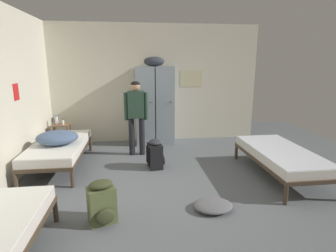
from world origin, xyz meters
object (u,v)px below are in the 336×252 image
at_px(person_traveler, 136,111).
at_px(lotion_bottle, 63,122).
at_px(backpack_black, 156,154).
at_px(locker_bank, 155,104).
at_px(water_bottle, 57,120).
at_px(bed_right, 281,155).
at_px(backpack_olive, 102,203).
at_px(shelf_unit, 61,134).
at_px(bed_left_rear, 59,148).
at_px(clothes_pile_grey, 213,206).
at_px(bedding_heap, 57,138).

xyz_separation_m(person_traveler, lotion_bottle, (-1.64, 0.58, -0.31)).
xyz_separation_m(lotion_bottle, backpack_black, (1.97, -1.37, -0.37)).
bearing_deg(backpack_black, locker_bank, 85.92).
xyz_separation_m(water_bottle, lotion_bottle, (0.15, -0.06, -0.04)).
bearing_deg(water_bottle, bed_right, -26.29).
xyz_separation_m(locker_bank, lotion_bottle, (-2.08, -0.22, -0.34)).
bearing_deg(water_bottle, backpack_olive, -66.89).
distance_m(lotion_bottle, backpack_olive, 3.30).
xyz_separation_m(shelf_unit, backpack_olive, (1.25, -3.10, -0.09)).
height_order(shelf_unit, bed_left_rear, shelf_unit).
bearing_deg(bed_right, locker_bank, 131.52).
height_order(shelf_unit, backpack_black, shelf_unit).
xyz_separation_m(water_bottle, backpack_black, (2.12, -1.43, -0.41)).
height_order(locker_bank, bed_left_rear, locker_bank).
bearing_deg(lotion_bottle, person_traveler, -19.51).
relative_size(lotion_bottle, backpack_black, 0.26).
bearing_deg(locker_bank, bed_left_rear, -145.06).
height_order(bed_left_rear, water_bottle, water_bottle).
bearing_deg(locker_bank, clothes_pile_grey, -80.43).
relative_size(water_bottle, backpack_black, 0.39).
bearing_deg(lotion_bottle, bedding_heap, -80.65).
height_order(bed_left_rear, backpack_olive, backpack_olive).
bearing_deg(person_traveler, locker_bank, 60.76).
bearing_deg(bed_left_rear, water_bottle, 105.75).
xyz_separation_m(bed_left_rear, clothes_pile_grey, (2.44, -1.84, -0.32)).
xyz_separation_m(locker_bank, bed_left_rear, (-1.90, -1.33, -0.59)).
xyz_separation_m(bed_left_rear, bed_right, (3.89, -0.92, 0.00)).
height_order(person_traveler, backpack_black, person_traveler).
xyz_separation_m(locker_bank, clothes_pile_grey, (0.53, -3.17, -0.91)).
distance_m(locker_bank, bed_right, 3.06).
bearing_deg(lotion_bottle, backpack_olive, -68.89).
relative_size(bed_right, lotion_bottle, 13.54).
bearing_deg(bedding_heap, clothes_pile_grey, -35.42).
xyz_separation_m(bed_right, lotion_bottle, (-4.07, 2.03, 0.25)).
bearing_deg(bedding_heap, locker_bank, 37.55).
bearing_deg(water_bottle, shelf_unit, -14.04).
bearing_deg(bedding_heap, water_bottle, 105.30).
distance_m(bed_right, clothes_pile_grey, 1.75).
bearing_deg(locker_bank, water_bottle, -175.89).
height_order(bed_left_rear, lotion_bottle, lotion_bottle).
xyz_separation_m(person_traveler, water_bottle, (-1.79, 0.64, -0.28)).
distance_m(backpack_black, clothes_pile_grey, 1.71).
bearing_deg(lotion_bottle, locker_bank, 6.04).
distance_m(backpack_black, backpack_olive, 1.86).
height_order(bed_right, water_bottle, water_bottle).
xyz_separation_m(bed_right, bedding_heap, (-3.87, 0.80, 0.23)).
bearing_deg(backpack_olive, bedding_heap, 118.13).
distance_m(locker_bank, bedding_heap, 2.40).
bearing_deg(bed_right, backpack_black, 162.70).
distance_m(water_bottle, lotion_bottle, 0.17).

